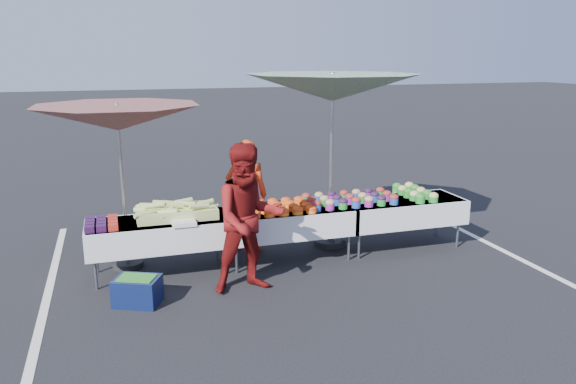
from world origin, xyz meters
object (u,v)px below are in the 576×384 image
object	(u,v)px
table_right	(401,210)
umbrella_left	(118,119)
umbrella_right	(332,89)
customer	(249,219)
vendor	(247,196)
table_left	(159,232)
storage_bin	(137,290)
table_center	(288,220)

from	to	relation	value
table_right	umbrella_left	bearing A→B (deg)	174.31
umbrella_left	umbrella_right	distance (m)	3.03
customer	vendor	bearing A→B (deg)	75.06
table_left	customer	distance (m)	1.38
customer	storage_bin	bearing A→B (deg)	177.94
table_center	umbrella_right	world-z (taller)	umbrella_right
table_center	umbrella_right	distance (m)	2.01
table_center	umbrella_right	bearing A→B (deg)	26.50
storage_bin	customer	bearing A→B (deg)	25.43
customer	storage_bin	xyz separation A→B (m)	(-1.37, -0.01, -0.75)
table_left	umbrella_right	bearing A→B (deg)	8.74
storage_bin	umbrella_left	bearing A→B (deg)	117.94
umbrella_right	table_left	bearing A→B (deg)	-171.26
customer	umbrella_right	world-z (taller)	umbrella_right
vendor	umbrella_left	xyz separation A→B (m)	(-1.75, -0.17, 1.21)
table_center	customer	bearing A→B (deg)	-131.88
umbrella_right	umbrella_left	bearing A→B (deg)	180.00
table_center	table_right	distance (m)	1.80
umbrella_left	umbrella_right	size ratio (longest dim) A/B	0.85
table_left	customer	world-z (taller)	customer
vendor	table_right	bearing A→B (deg)	-179.06
table_center	umbrella_left	xyz separation A→B (m)	(-2.21, 0.40, 1.47)
table_left	table_right	bearing A→B (deg)	0.00
table_left	storage_bin	size ratio (longest dim) A/B	2.98
table_left	customer	xyz separation A→B (m)	(1.02, -0.87, 0.35)
umbrella_left	storage_bin	size ratio (longest dim) A/B	4.61
vendor	umbrella_right	world-z (taller)	umbrella_right
vendor	customer	size ratio (longest dim) A/B	0.91
table_left	umbrella_left	size ratio (longest dim) A/B	0.65
customer	storage_bin	size ratio (longest dim) A/B	2.98
table_left	storage_bin	world-z (taller)	table_left
table_center	umbrella_right	size ratio (longest dim) A/B	0.55
customer	table_center	bearing A→B (deg)	45.56
table_center	umbrella_left	size ratio (longest dim) A/B	0.65
table_left	umbrella_right	xyz separation A→B (m)	(2.60, 0.40, 1.80)
table_left	table_center	world-z (taller)	same
table_right	customer	bearing A→B (deg)	-161.40
vendor	storage_bin	world-z (taller)	vendor
vendor	storage_bin	xyz separation A→B (m)	(-1.68, -1.45, -0.67)
table_left	umbrella_left	world-z (taller)	umbrella_left
umbrella_left	umbrella_right	bearing A→B (deg)	-0.00
umbrella_left	vendor	bearing A→B (deg)	5.57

